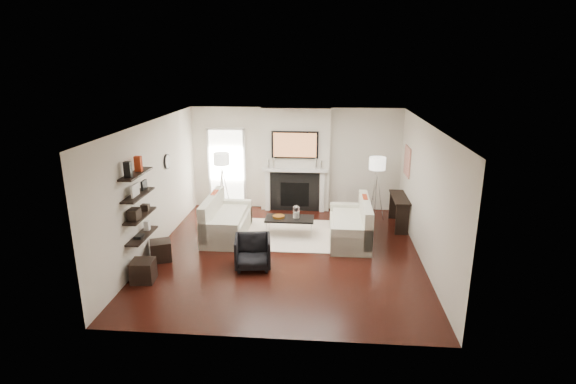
# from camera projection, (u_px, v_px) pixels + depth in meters

# --- Properties ---
(room_envelope) EXTENTS (6.00, 6.00, 6.00)m
(room_envelope) POSITION_uv_depth(u_px,v_px,m) (285.00, 191.00, 8.99)
(room_envelope) COLOR black
(room_envelope) RESTS_ON ground
(chimney_breast) EXTENTS (1.80, 0.25, 2.70)m
(chimney_breast) POSITION_uv_depth(u_px,v_px,m) (295.00, 160.00, 11.74)
(chimney_breast) COLOR silver
(chimney_breast) RESTS_ON floor
(fireplace_surround) EXTENTS (1.30, 0.02, 1.04)m
(fireplace_surround) POSITION_uv_depth(u_px,v_px,m) (295.00, 192.00, 11.85)
(fireplace_surround) COLOR black
(fireplace_surround) RESTS_ON floor
(firebox) EXTENTS (0.75, 0.02, 0.65)m
(firebox) POSITION_uv_depth(u_px,v_px,m) (295.00, 194.00, 11.86)
(firebox) COLOR black
(firebox) RESTS_ON floor
(mantel_pilaster_l) EXTENTS (0.12, 0.08, 1.10)m
(mantel_pilaster_l) POSITION_uv_depth(u_px,v_px,m) (268.00, 190.00, 11.87)
(mantel_pilaster_l) COLOR white
(mantel_pilaster_l) RESTS_ON floor
(mantel_pilaster_r) EXTENTS (0.12, 0.08, 1.10)m
(mantel_pilaster_r) POSITION_uv_depth(u_px,v_px,m) (322.00, 192.00, 11.75)
(mantel_pilaster_r) COLOR white
(mantel_pilaster_r) RESTS_ON floor
(mantel_shelf) EXTENTS (1.70, 0.18, 0.07)m
(mantel_shelf) POSITION_uv_depth(u_px,v_px,m) (295.00, 170.00, 11.63)
(mantel_shelf) COLOR white
(mantel_shelf) RESTS_ON chimney_breast
(tv_body) EXTENTS (1.20, 0.06, 0.70)m
(tv_body) POSITION_uv_depth(u_px,v_px,m) (295.00, 145.00, 11.46)
(tv_body) COLOR black
(tv_body) RESTS_ON chimney_breast
(tv_screen) EXTENTS (1.10, 0.00, 0.62)m
(tv_screen) POSITION_uv_depth(u_px,v_px,m) (295.00, 145.00, 11.43)
(tv_screen) COLOR #BF723F
(tv_screen) RESTS_ON tv_body
(candlestick_l_tall) EXTENTS (0.04, 0.04, 0.30)m
(candlestick_l_tall) POSITION_uv_depth(u_px,v_px,m) (274.00, 163.00, 11.63)
(candlestick_l_tall) COLOR silver
(candlestick_l_tall) RESTS_ON mantel_shelf
(candlestick_l_short) EXTENTS (0.04, 0.04, 0.24)m
(candlestick_l_short) POSITION_uv_depth(u_px,v_px,m) (269.00, 164.00, 11.65)
(candlestick_l_short) COLOR silver
(candlestick_l_short) RESTS_ON mantel_shelf
(candlestick_r_tall) EXTENTS (0.04, 0.04, 0.30)m
(candlestick_r_tall) POSITION_uv_depth(u_px,v_px,m) (316.00, 164.00, 11.54)
(candlestick_r_tall) COLOR silver
(candlestick_r_tall) RESTS_ON mantel_shelf
(candlestick_r_short) EXTENTS (0.04, 0.04, 0.24)m
(candlestick_r_short) POSITION_uv_depth(u_px,v_px,m) (321.00, 165.00, 11.54)
(candlestick_r_short) COLOR silver
(candlestick_r_short) RESTS_ON mantel_shelf
(hallway_panel) EXTENTS (0.90, 0.02, 2.10)m
(hallway_panel) POSITION_uv_depth(u_px,v_px,m) (227.00, 169.00, 12.07)
(hallway_panel) COLOR white
(hallway_panel) RESTS_ON floor
(door_trim_l) EXTENTS (0.06, 0.06, 2.16)m
(door_trim_l) POSITION_uv_depth(u_px,v_px,m) (209.00, 169.00, 12.09)
(door_trim_l) COLOR white
(door_trim_l) RESTS_ON floor
(door_trim_r) EXTENTS (0.06, 0.06, 2.16)m
(door_trim_r) POSITION_uv_depth(u_px,v_px,m) (244.00, 169.00, 12.02)
(door_trim_r) COLOR white
(door_trim_r) RESTS_ON floor
(door_trim_top) EXTENTS (1.02, 0.06, 0.06)m
(door_trim_top) POSITION_uv_depth(u_px,v_px,m) (225.00, 129.00, 11.75)
(door_trim_top) COLOR white
(door_trim_top) RESTS_ON wall_back
(rug) EXTENTS (2.60, 2.00, 0.01)m
(rug) POSITION_uv_depth(u_px,v_px,m) (290.00, 234.00, 10.35)
(rug) COLOR beige
(rug) RESTS_ON floor
(loveseat_left_base) EXTENTS (0.85, 1.80, 0.42)m
(loveseat_left_base) POSITION_uv_depth(u_px,v_px,m) (227.00, 227.00, 10.24)
(loveseat_left_base) COLOR beige
(loveseat_left_base) RESTS_ON floor
(loveseat_left_back) EXTENTS (0.18, 1.80, 0.80)m
(loveseat_left_back) POSITION_uv_depth(u_px,v_px,m) (212.00, 213.00, 10.18)
(loveseat_left_back) COLOR beige
(loveseat_left_back) RESTS_ON floor
(loveseat_left_arm_n) EXTENTS (0.85, 0.18, 0.60)m
(loveseat_left_arm_n) POSITION_uv_depth(u_px,v_px,m) (219.00, 237.00, 9.44)
(loveseat_left_arm_n) COLOR beige
(loveseat_left_arm_n) RESTS_ON floor
(loveseat_left_arm_s) EXTENTS (0.85, 0.18, 0.60)m
(loveseat_left_arm_s) POSITION_uv_depth(u_px,v_px,m) (234.00, 212.00, 10.99)
(loveseat_left_arm_s) COLOR beige
(loveseat_left_arm_s) RESTS_ON floor
(loveseat_left_cushion) EXTENTS (0.63, 1.44, 0.10)m
(loveseat_left_cushion) POSITION_uv_depth(u_px,v_px,m) (229.00, 216.00, 10.17)
(loveseat_left_cushion) COLOR beige
(loveseat_left_cushion) RESTS_ON loveseat_left_base
(pillow_left_orange) EXTENTS (0.10, 0.42, 0.42)m
(pillow_left_orange) POSITION_uv_depth(u_px,v_px,m) (215.00, 201.00, 10.41)
(pillow_left_orange) COLOR #A93114
(pillow_left_orange) RESTS_ON loveseat_left_cushion
(pillow_left_charcoal) EXTENTS (0.10, 0.40, 0.40)m
(pillow_left_charcoal) POSITION_uv_depth(u_px,v_px,m) (208.00, 210.00, 9.84)
(pillow_left_charcoal) COLOR black
(pillow_left_charcoal) RESTS_ON loveseat_left_cushion
(loveseat_right_base) EXTENTS (0.85, 1.80, 0.42)m
(loveseat_right_base) POSITION_uv_depth(u_px,v_px,m) (349.00, 231.00, 9.97)
(loveseat_right_base) COLOR beige
(loveseat_right_base) RESTS_ON floor
(loveseat_right_back) EXTENTS (0.18, 1.80, 0.80)m
(loveseat_right_back) POSITION_uv_depth(u_px,v_px,m) (365.00, 219.00, 9.85)
(loveseat_right_back) COLOR beige
(loveseat_right_back) RESTS_ON floor
(loveseat_right_arm_n) EXTENTS (0.85, 0.18, 0.60)m
(loveseat_right_arm_n) POSITION_uv_depth(u_px,v_px,m) (351.00, 242.00, 9.17)
(loveseat_right_arm_n) COLOR beige
(loveseat_right_arm_n) RESTS_ON floor
(loveseat_right_arm_s) EXTENTS (0.85, 0.18, 0.60)m
(loveseat_right_arm_s) POSITION_uv_depth(u_px,v_px,m) (348.00, 215.00, 10.72)
(loveseat_right_arm_s) COLOR beige
(loveseat_right_arm_s) RESTS_ON floor
(loveseat_right_cushion) EXTENTS (0.63, 1.44, 0.10)m
(loveseat_right_cushion) POSITION_uv_depth(u_px,v_px,m) (347.00, 220.00, 9.90)
(loveseat_right_cushion) COLOR beige
(loveseat_right_cushion) RESTS_ON loveseat_right_base
(pillow_right_orange) EXTENTS (0.10, 0.42, 0.42)m
(pillow_right_orange) POSITION_uv_depth(u_px,v_px,m) (365.00, 205.00, 10.08)
(pillow_right_orange) COLOR #A93114
(pillow_right_orange) RESTS_ON loveseat_right_cushion
(pillow_right_charcoal) EXTENTS (0.10, 0.40, 0.40)m
(pillow_right_charcoal) POSITION_uv_depth(u_px,v_px,m) (367.00, 215.00, 9.51)
(pillow_right_charcoal) COLOR black
(pillow_right_charcoal) RESTS_ON loveseat_right_cushion
(coffee_table) EXTENTS (1.10, 0.55, 0.04)m
(coffee_table) POSITION_uv_depth(u_px,v_px,m) (290.00, 219.00, 10.21)
(coffee_table) COLOR black
(coffee_table) RESTS_ON floor
(coffee_leg_nw) EXTENTS (0.02, 0.02, 0.38)m
(coffee_leg_nw) POSITION_uv_depth(u_px,v_px,m) (267.00, 230.00, 10.10)
(coffee_leg_nw) COLOR silver
(coffee_leg_nw) RESTS_ON floor
(coffee_leg_ne) EXTENTS (0.02, 0.02, 0.38)m
(coffee_leg_ne) POSITION_uv_depth(u_px,v_px,m) (311.00, 232.00, 10.02)
(coffee_leg_ne) COLOR silver
(coffee_leg_ne) RESTS_ON floor
(coffee_leg_sw) EXTENTS (0.02, 0.02, 0.38)m
(coffee_leg_sw) POSITION_uv_depth(u_px,v_px,m) (269.00, 223.00, 10.52)
(coffee_leg_sw) COLOR silver
(coffee_leg_sw) RESTS_ON floor
(coffee_leg_se) EXTENTS (0.02, 0.02, 0.38)m
(coffee_leg_se) POSITION_uv_depth(u_px,v_px,m) (312.00, 225.00, 10.44)
(coffee_leg_se) COLOR silver
(coffee_leg_se) RESTS_ON floor
(hurricane_glass) EXTENTS (0.15, 0.15, 0.27)m
(hurricane_glass) POSITION_uv_depth(u_px,v_px,m) (296.00, 212.00, 10.15)
(hurricane_glass) COLOR white
(hurricane_glass) RESTS_ON coffee_table
(hurricane_candle) EXTENTS (0.10, 0.10, 0.15)m
(hurricane_candle) POSITION_uv_depth(u_px,v_px,m) (296.00, 215.00, 10.17)
(hurricane_candle) COLOR white
(hurricane_candle) RESTS_ON coffee_table
(copper_bowl) EXTENTS (0.27, 0.27, 0.05)m
(copper_bowl) POSITION_uv_depth(u_px,v_px,m) (279.00, 217.00, 10.21)
(copper_bowl) COLOR #AF671D
(copper_bowl) RESTS_ON coffee_table
(armchair) EXTENTS (0.76, 0.72, 0.69)m
(armchair) POSITION_uv_depth(u_px,v_px,m) (253.00, 251.00, 8.64)
(armchair) COLOR black
(armchair) RESTS_ON floor
(lamp_left_post) EXTENTS (0.02, 0.02, 1.20)m
(lamp_left_post) POSITION_uv_depth(u_px,v_px,m) (223.00, 191.00, 11.64)
(lamp_left_post) COLOR silver
(lamp_left_post) RESTS_ON floor
(lamp_left_shade) EXTENTS (0.40, 0.40, 0.30)m
(lamp_left_shade) POSITION_uv_depth(u_px,v_px,m) (221.00, 159.00, 11.40)
(lamp_left_shade) COLOR white
(lamp_left_shade) RESTS_ON lamp_left_post
(lamp_left_leg_a) EXTENTS (0.25, 0.02, 1.23)m
(lamp_left_leg_a) POSITION_uv_depth(u_px,v_px,m) (227.00, 191.00, 11.63)
(lamp_left_leg_a) COLOR silver
(lamp_left_leg_a) RESTS_ON floor
(lamp_left_leg_b) EXTENTS (0.14, 0.22, 1.23)m
(lamp_left_leg_b) POSITION_uv_depth(u_px,v_px,m) (222.00, 190.00, 11.74)
(lamp_left_leg_b) COLOR silver
(lamp_left_leg_b) RESTS_ON floor
(lamp_left_leg_c) EXTENTS (0.14, 0.22, 1.23)m
(lamp_left_leg_c) POSITION_uv_depth(u_px,v_px,m) (220.00, 192.00, 11.56)
(lamp_left_leg_c) COLOR silver
(lamp_left_leg_c) RESTS_ON floor
(lamp_right_post) EXTENTS (0.02, 0.02, 1.20)m
(lamp_right_post) POSITION_uv_depth(u_px,v_px,m) (375.00, 197.00, 11.15)
(lamp_right_post) COLOR silver
(lamp_right_post) RESTS_ON floor
(lamp_right_shade) EXTENTS (0.40, 0.40, 0.30)m
(lamp_right_shade) POSITION_uv_depth(u_px,v_px,m) (377.00, 163.00, 10.91)
(lamp_right_shade) COLOR white
(lamp_right_shade) RESTS_ON lamp_right_post
(lamp_right_leg_a) EXTENTS (0.25, 0.02, 1.23)m
(lamp_right_leg_a) POSITION_uv_depth(u_px,v_px,m) (380.00, 197.00, 11.14)
(lamp_right_leg_a) COLOR silver
(lamp_right_leg_a) RESTS_ON floor
(lamp_right_leg_b) EXTENTS (0.14, 0.22, 1.23)m
(lamp_right_leg_b) POSITION_uv_depth(u_px,v_px,m) (373.00, 196.00, 11.24)
(lamp_right_leg_b) COLOR silver
(lamp_right_leg_b) RESTS_ON floor
(lamp_right_leg_c) EXTENTS (0.14, 0.22, 1.23)m
(lamp_right_leg_c) POSITION_uv_depth(u_px,v_px,m) (374.00, 198.00, 11.06)
(lamp_right_leg_c) COLOR silver
(lamp_right_leg_c) RESTS_ON floor
(console_top) EXTENTS (0.35, 1.20, 0.04)m
(console_top) POSITION_uv_depth(u_px,v_px,m) (400.00, 197.00, 10.67)
(console_top) COLOR black
(console_top) RESTS_ON floor
(console_leg_n) EXTENTS (0.30, 0.04, 0.71)m
(console_leg_n) POSITION_uv_depth(u_px,v_px,m) (402.00, 220.00, 10.25)
(console_leg_n) COLOR black
(console_leg_n) RESTS_ON floor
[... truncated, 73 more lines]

